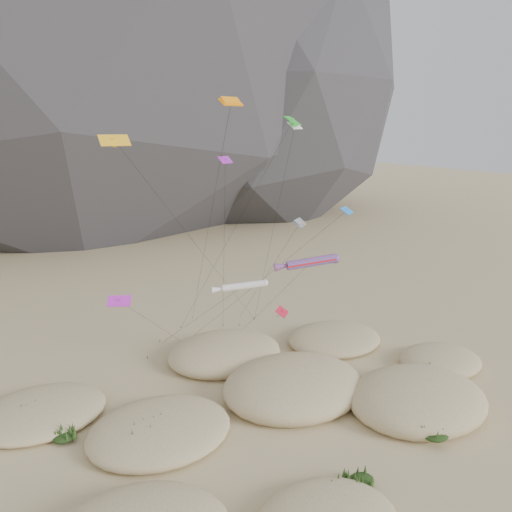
# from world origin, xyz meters

# --- Properties ---
(ground) EXTENTS (500.00, 500.00, 0.00)m
(ground) POSITION_xyz_m (0.00, 0.00, 0.00)
(ground) COLOR #CCB789
(ground) RESTS_ON ground
(dunes) EXTENTS (50.91, 36.23, 4.14)m
(dunes) POSITION_xyz_m (-0.83, 3.87, 0.74)
(dunes) COLOR #CCB789
(dunes) RESTS_ON ground
(dune_grass) EXTENTS (41.31, 27.84, 1.46)m
(dune_grass) POSITION_xyz_m (-0.71, 3.98, 0.83)
(dune_grass) COLOR black
(dune_grass) RESTS_ON ground
(kite_stakes) EXTENTS (20.23, 6.65, 0.30)m
(kite_stakes) POSITION_xyz_m (1.66, 23.72, 0.15)
(kite_stakes) COLOR #3F2D1E
(kite_stakes) RESTS_ON ground
(rainbow_tube_kite) EXTENTS (6.85, 14.67, 13.22)m
(rainbow_tube_kite) POSITION_xyz_m (5.86, 8.33, 12.43)
(rainbow_tube_kite) COLOR red
(rainbow_tube_kite) RESTS_ON ground
(white_tube_kite) EXTENTS (7.99, 12.28, 10.17)m
(white_tube_kite) POSITION_xyz_m (0.30, 12.68, 9.56)
(white_tube_kite) COLOR silver
(white_tube_kite) RESTS_ON ground
(orange_parafoil) EXTENTS (4.11, 18.80, 28.57)m
(orange_parafoil) POSITION_xyz_m (-1.81, 10.73, 27.62)
(orange_parafoil) COLOR orange
(orange_parafoil) RESTS_ON ground
(multi_parafoil) EXTENTS (3.85, 18.89, 17.00)m
(multi_parafoil) POSITION_xyz_m (4.85, 8.98, 16.32)
(multi_parafoil) COLOR red
(multi_parafoil) RESTS_ON ground
(delta_kites) EXTENTS (26.90, 18.81, 27.02)m
(delta_kites) POSITION_xyz_m (0.58, 13.23, 19.54)
(delta_kites) COLOR red
(delta_kites) RESTS_ON ground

